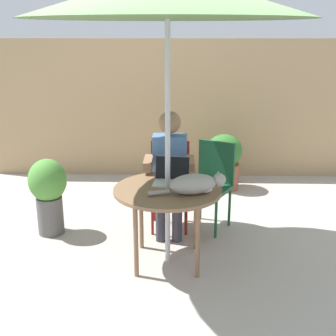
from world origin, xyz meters
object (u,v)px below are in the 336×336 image
laptop (172,175)px  potted_plant_near_fence (224,160)px  chair_empty (212,178)px  cat (196,184)px  patio_table (168,195)px  person_seated (170,166)px  potted_plant_by_chair (48,191)px  chair_occupied (170,177)px

laptop → potted_plant_near_fence: laptop is taller
chair_empty → cat: bearing=-102.6°
potted_plant_near_fence → cat: bearing=-101.9°
potted_plant_near_fence → patio_table: bearing=-109.0°
person_seated → cat: bearing=-72.7°
cat → potted_plant_near_fence: 2.15m
cat → potted_plant_near_fence: size_ratio=0.90×
patio_table → laptop: 0.21m
person_seated → potted_plant_by_chair: bearing=-176.0°
chair_occupied → cat: 0.98m
cat → potted_plant_near_fence: (0.43, 2.07, -0.40)m
chair_empty → person_seated: size_ratio=0.73×
potted_plant_by_chair → chair_occupied: bearing=11.3°
cat → laptop: bearing=125.7°
chair_occupied → person_seated: (0.00, -0.16, 0.17)m
person_seated → cat: size_ratio=1.92×
cat → potted_plant_near_fence: cat is taller
chair_occupied → potted_plant_by_chair: (-1.21, -0.24, -0.07)m
chair_occupied → laptop: size_ratio=2.74×
laptop → potted_plant_near_fence: size_ratio=0.46×
person_seated → potted_plant_near_fence: bearing=62.9°
chair_empty → potted_plant_by_chair: 1.67m
patio_table → potted_plant_by_chair: potted_plant_by_chair is taller
person_seated → potted_plant_by_chair: size_ratio=1.58×
potted_plant_by_chair → cat: bearing=-25.0°
person_seated → laptop: 0.48m
patio_table → laptop: bearing=79.7°
patio_table → person_seated: size_ratio=0.75×
patio_table → potted_plant_near_fence: size_ratio=1.30×
potted_plant_by_chair → chair_empty: bearing=8.2°
person_seated → chair_occupied: bearing=90.0°
patio_table → chair_empty: 0.91m
person_seated → patio_table: bearing=-90.0°
chair_empty → laptop: bearing=-123.2°
patio_table → laptop: size_ratio=2.84×
potted_plant_near_fence → potted_plant_by_chair: (-1.88, -1.39, 0.08)m
chair_occupied → chair_empty: (0.44, -0.01, 0.00)m
person_seated → laptop: bearing=-86.3°
patio_table → potted_plant_near_fence: potted_plant_near_fence is taller
chair_occupied → cat: bearing=-75.6°
chair_empty → person_seated: person_seated is taller
patio_table → cat: size_ratio=1.44×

